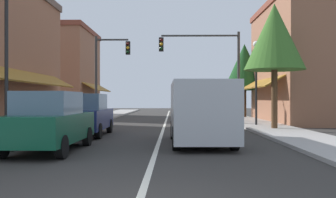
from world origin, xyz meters
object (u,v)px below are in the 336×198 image
object	(u,v)px
van_in_lane	(200,111)
parked_car_second_left	(86,115)
parked_car_nearest_left	(49,122)
tree_right_far	(244,67)
street_lamp_right_mid	(256,69)
tree_right_near	(274,37)
traffic_signal_left_corner	(107,66)
street_lamp_left_near	(6,41)
traffic_signal_mast_arm	(211,60)

from	to	relation	value
van_in_lane	parked_car_second_left	bearing A→B (deg)	147.89
parked_car_nearest_left	tree_right_far	bearing A→B (deg)	64.31
van_in_lane	street_lamp_right_mid	world-z (taller)	street_lamp_right_mid
parked_car_nearest_left	street_lamp_right_mid	world-z (taller)	street_lamp_right_mid
parked_car_second_left	parked_car_nearest_left	bearing A→B (deg)	-90.13
tree_right_near	tree_right_far	size ratio (longest dim) A/B	1.05
parked_car_nearest_left	van_in_lane	bearing A→B (deg)	23.73
traffic_signal_left_corner	tree_right_near	bearing A→B (deg)	-36.48
tree_right_far	street_lamp_left_near	bearing A→B (deg)	-121.93
parked_car_nearest_left	tree_right_far	distance (m)	21.42
tree_right_near	tree_right_far	xyz separation A→B (m)	(0.75, 11.55, -0.48)
van_in_lane	traffic_signal_mast_arm	size ratio (longest dim) A/B	0.88
traffic_signal_left_corner	street_lamp_left_near	bearing A→B (deg)	-93.66
van_in_lane	traffic_signal_left_corner	size ratio (longest dim) A/B	0.89
street_lamp_left_near	street_lamp_right_mid	bearing A→B (deg)	41.06
parked_car_nearest_left	traffic_signal_left_corner	size ratio (longest dim) A/B	0.70
parked_car_nearest_left	parked_car_second_left	bearing A→B (deg)	91.21
van_in_lane	street_lamp_left_near	xyz separation A→B (m)	(-6.36, -0.88, 2.28)
parked_car_nearest_left	street_lamp_right_mid	bearing A→B (deg)	50.53
traffic_signal_left_corner	street_lamp_right_mid	size ratio (longest dim) A/B	1.23
parked_car_second_left	van_in_lane	world-z (taller)	van_in_lane
traffic_signal_mast_arm	street_lamp_left_near	bearing A→B (deg)	-122.75
street_lamp_left_near	tree_right_far	distance (m)	21.10
traffic_signal_left_corner	parked_car_nearest_left	bearing A→B (deg)	-86.41
tree_right_near	parked_car_nearest_left	bearing A→B (deg)	-139.31
street_lamp_left_near	tree_right_far	size ratio (longest dim) A/B	0.86
van_in_lane	street_lamp_left_near	distance (m)	6.81
street_lamp_left_near	traffic_signal_left_corner	bearing A→B (deg)	86.34
parked_car_second_left	street_lamp_right_mid	size ratio (longest dim) A/B	0.86
parked_car_second_left	street_lamp_right_mid	world-z (taller)	street_lamp_right_mid
traffic_signal_mast_arm	street_lamp_right_mid	size ratio (longest dim) A/B	1.24
parked_car_second_left	traffic_signal_left_corner	world-z (taller)	traffic_signal_left_corner
street_lamp_right_mid	parked_car_second_left	bearing A→B (deg)	-148.50
van_in_lane	parked_car_nearest_left	bearing A→B (deg)	-158.19
parked_car_second_left	street_lamp_left_near	size ratio (longest dim) A/B	0.80
street_lamp_right_mid	tree_right_near	bearing A→B (deg)	-81.61
parked_car_nearest_left	van_in_lane	size ratio (longest dim) A/B	0.79
parked_car_nearest_left	traffic_signal_mast_arm	world-z (taller)	traffic_signal_mast_arm
street_lamp_right_mid	tree_right_near	xyz separation A→B (m)	(0.36, -2.41, 1.37)
traffic_signal_left_corner	tree_right_near	world-z (taller)	tree_right_near
street_lamp_left_near	street_lamp_right_mid	size ratio (longest dim) A/B	1.07
van_in_lane	street_lamp_right_mid	xyz separation A→B (m)	(3.69, 7.88, 2.08)
parked_car_second_left	van_in_lane	bearing A→B (deg)	-31.54
street_lamp_left_near	tree_right_far	bearing A→B (deg)	58.07
tree_right_far	tree_right_near	bearing A→B (deg)	-93.70
traffic_signal_left_corner	tree_right_far	size ratio (longest dim) A/B	0.98
parked_car_nearest_left	traffic_signal_left_corner	xyz separation A→B (m)	(-0.91, 14.49, 2.94)
van_in_lane	street_lamp_right_mid	distance (m)	8.95
van_in_lane	tree_right_near	world-z (taller)	tree_right_near
parked_car_nearest_left	street_lamp_left_near	xyz separation A→B (m)	(-1.77, 1.08, 2.55)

